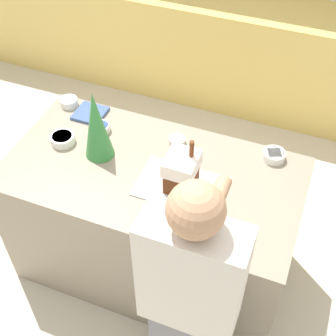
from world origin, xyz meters
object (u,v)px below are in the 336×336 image
object	(u,v)px
decorative_tree	(96,125)
candy_bowl_near_tray_right	(274,155)
person	(190,306)
candy_bowl_front_corner	(177,140)
baking_tray	(181,186)
cookbook	(90,113)
candy_bowl_center_rear	(62,139)
gingerbread_house	(182,171)
candy_bowl_far_left	(100,128)
candy_bowl_beside_tree	(69,102)

from	to	relation	value
decorative_tree	candy_bowl_near_tray_right	size ratio (longest dim) A/B	3.35
person	candy_bowl_front_corner	bearing A→B (deg)	113.82
baking_tray	cookbook	bearing A→B (deg)	153.76
candy_bowl_center_rear	gingerbread_house	bearing A→B (deg)	-5.87
candy_bowl_front_corner	candy_bowl_far_left	bearing A→B (deg)	-172.07
gingerbread_house	candy_bowl_front_corner	bearing A→B (deg)	114.23
gingerbread_house	cookbook	xyz separation A→B (m)	(-0.72, 0.36, -0.11)
candy_bowl_front_corner	candy_bowl_far_left	distance (m)	0.46
candy_bowl_front_corner	person	size ratio (longest dim) A/B	0.06
decorative_tree	candy_bowl_far_left	xyz separation A→B (m)	(-0.09, 0.17, -0.18)
decorative_tree	candy_bowl_near_tray_right	world-z (taller)	decorative_tree
person	gingerbread_house	bearing A→B (deg)	113.60
person	candy_bowl_near_tray_right	bearing A→B (deg)	81.54
candy_bowl_front_corner	candy_bowl_center_rear	world-z (taller)	candy_bowl_center_rear
candy_bowl_beside_tree	candy_bowl_front_corner	world-z (taller)	candy_bowl_beside_tree
decorative_tree	person	distance (m)	1.05
gingerbread_house	candy_bowl_far_left	xyz separation A→B (m)	(-0.59, 0.24, -0.09)
candy_bowl_center_rear	cookbook	distance (m)	0.28
candy_bowl_beside_tree	candy_bowl_front_corner	xyz separation A→B (m)	(0.75, -0.08, -0.01)
candy_bowl_far_left	person	size ratio (longest dim) A/B	0.07
candy_bowl_beside_tree	candy_bowl_front_corner	size ratio (longest dim) A/B	1.13
candy_bowl_near_tray_right	person	size ratio (longest dim) A/B	0.08
candy_bowl_near_tray_right	candy_bowl_far_left	size ratio (longest dim) A/B	1.10
candy_bowl_front_corner	person	bearing A→B (deg)	-66.18
person	candy_bowl_beside_tree	bearing A→B (deg)	139.43
candy_bowl_far_left	cookbook	distance (m)	0.17
gingerbread_house	candy_bowl_front_corner	xyz separation A→B (m)	(-0.14, 0.31, -0.10)
candy_bowl_front_corner	candy_bowl_beside_tree	bearing A→B (deg)	173.65
gingerbread_house	candy_bowl_front_corner	size ratio (longest dim) A/B	3.12
candy_bowl_near_tray_right	candy_bowl_far_left	xyz separation A→B (m)	(-1.00, -0.14, -0.00)
candy_bowl_center_rear	candy_bowl_front_corner	bearing A→B (deg)	20.72
candy_bowl_near_tray_right	candy_bowl_beside_tree	distance (m)	1.29
gingerbread_house	person	world-z (taller)	person
candy_bowl_near_tray_right	person	world-z (taller)	person
baking_tray	candy_bowl_near_tray_right	world-z (taller)	candy_bowl_near_tray_right
cookbook	decorative_tree	bearing A→B (deg)	-53.03
candy_bowl_center_rear	candy_bowl_near_tray_right	bearing A→B (deg)	14.92
decorative_tree	person	bearing A→B (deg)	-40.77
candy_bowl_near_tray_right	candy_bowl_beside_tree	world-z (taller)	candy_bowl_beside_tree
candy_bowl_near_tray_right	decorative_tree	bearing A→B (deg)	-161.04
candy_bowl_far_left	cookbook	world-z (taller)	candy_bowl_far_left
decorative_tree	candy_bowl_far_left	bearing A→B (deg)	116.24
candy_bowl_beside_tree	gingerbread_house	bearing A→B (deg)	-23.80
decorative_tree	cookbook	xyz separation A→B (m)	(-0.21, 0.28, -0.20)
candy_bowl_far_left	decorative_tree	bearing A→B (deg)	-63.76
candy_bowl_far_left	person	distance (m)	1.19
baking_tray	gingerbread_house	size ratio (longest dim) A/B	1.54
gingerbread_house	candy_bowl_center_rear	xyz separation A→B (m)	(-0.75, 0.08, -0.09)
baking_tray	candy_bowl_beside_tree	bearing A→B (deg)	156.18
gingerbread_house	candy_bowl_center_rear	world-z (taller)	gingerbread_house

